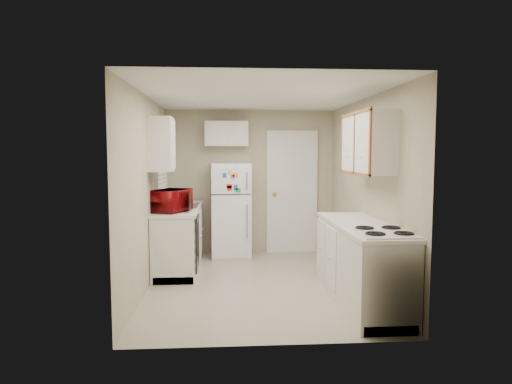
{
  "coord_description": "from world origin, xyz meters",
  "views": [
    {
      "loc": [
        -0.42,
        -5.77,
        1.7
      ],
      "look_at": [
        0.0,
        0.5,
        1.15
      ],
      "focal_mm": 32.0,
      "sensor_mm": 36.0,
      "label": 1
    }
  ],
  "objects": [
    {
      "name": "soap_bottle",
      "position": [
        -1.15,
        1.36,
        1.0
      ],
      "size": [
        0.11,
        0.11,
        0.18
      ],
      "primitive_type": "imported",
      "rotation": [
        0.0,
        0.0,
        -0.35
      ],
      "color": "silver",
      "rests_on": "left_counter"
    },
    {
      "name": "wall_front",
      "position": [
        0.0,
        -1.9,
        1.2
      ],
      "size": [
        2.8,
        2.8,
        0.0
      ],
      "primitive_type": "plane",
      "color": "#B2A78B",
      "rests_on": "floor"
    },
    {
      "name": "right_counter",
      "position": [
        1.1,
        -0.8,
        0.45
      ],
      "size": [
        0.6,
        2.0,
        0.9
      ],
      "primitive_type": "cube",
      "color": "silver",
      "rests_on": "floor"
    },
    {
      "name": "dishwasher",
      "position": [
        -0.81,
        0.3,
        0.49
      ],
      "size": [
        0.03,
        0.58,
        0.72
      ],
      "primitive_type": "cube",
      "color": "black",
      "rests_on": "floor"
    },
    {
      "name": "sink",
      "position": [
        -1.1,
        1.05,
        0.86
      ],
      "size": [
        0.54,
        0.74,
        0.16
      ],
      "primitive_type": "cube",
      "color": "gray",
      "rests_on": "left_counter"
    },
    {
      "name": "refrigerator",
      "position": [
        -0.34,
        1.58,
        0.76
      ],
      "size": [
        0.65,
        0.64,
        1.52
      ],
      "primitive_type": "cube",
      "rotation": [
        0.0,
        0.0,
        0.04
      ],
      "color": "white",
      "rests_on": "floor"
    },
    {
      "name": "upper_cabinet_right",
      "position": [
        1.25,
        -0.5,
        1.8
      ],
      "size": [
        0.3,
        1.2,
        0.7
      ],
      "primitive_type": "cube",
      "color": "silver",
      "rests_on": "wall_right"
    },
    {
      "name": "microwave",
      "position": [
        -1.15,
        0.38,
        1.05
      ],
      "size": [
        0.62,
        0.49,
        0.36
      ],
      "primitive_type": "imported",
      "rotation": [
        0.0,
        0.0,
        1.16
      ],
      "color": "maroon",
      "rests_on": "left_counter"
    },
    {
      "name": "ceiling",
      "position": [
        0.0,
        0.0,
        2.4
      ],
      "size": [
        3.8,
        3.8,
        0.0
      ],
      "primitive_type": "plane",
      "color": "white",
      "rests_on": "floor"
    },
    {
      "name": "wall_left",
      "position": [
        -1.4,
        0.0,
        1.2
      ],
      "size": [
        3.8,
        3.8,
        0.0
      ],
      "primitive_type": "plane",
      "color": "#B2A78B",
      "rests_on": "floor"
    },
    {
      "name": "upper_cabinet_left",
      "position": [
        -1.25,
        0.22,
        1.8
      ],
      "size": [
        0.3,
        0.45,
        0.7
      ],
      "primitive_type": "cube",
      "color": "silver",
      "rests_on": "wall_left"
    },
    {
      "name": "stove",
      "position": [
        1.15,
        -1.37,
        0.45
      ],
      "size": [
        0.62,
        0.76,
        0.91
      ],
      "primitive_type": "cube",
      "rotation": [
        0.0,
        0.0,
        0.01
      ],
      "color": "white",
      "rests_on": "floor"
    },
    {
      "name": "floor",
      "position": [
        0.0,
        0.0,
        0.0
      ],
      "size": [
        3.8,
        3.8,
        0.0
      ],
      "primitive_type": "plane",
      "color": "#BCB39E",
      "rests_on": "ground"
    },
    {
      "name": "window_blinds",
      "position": [
        -1.36,
        1.05,
        1.6
      ],
      "size": [
        0.1,
        0.98,
        1.08
      ],
      "primitive_type": "cube",
      "color": "silver",
      "rests_on": "wall_left"
    },
    {
      "name": "wall_back",
      "position": [
        0.0,
        1.9,
        1.2
      ],
      "size": [
        2.8,
        2.8,
        0.0
      ],
      "primitive_type": "plane",
      "color": "#B2A78B",
      "rests_on": "floor"
    },
    {
      "name": "interior_door",
      "position": [
        0.7,
        1.86,
        1.02
      ],
      "size": [
        0.86,
        0.06,
        2.08
      ],
      "primitive_type": "cube",
      "color": "white",
      "rests_on": "floor"
    },
    {
      "name": "left_counter",
      "position": [
        -1.1,
        0.9,
        0.45
      ],
      "size": [
        0.6,
        1.8,
        0.9
      ],
      "primitive_type": "cube",
      "color": "silver",
      "rests_on": "floor"
    },
    {
      "name": "wall_right",
      "position": [
        1.4,
        0.0,
        1.2
      ],
      "size": [
        3.8,
        3.8,
        0.0
      ],
      "primitive_type": "plane",
      "color": "#B2A78B",
      "rests_on": "floor"
    },
    {
      "name": "cabinet_over_fridge",
      "position": [
        -0.4,
        1.75,
        2.0
      ],
      "size": [
        0.7,
        0.3,
        0.4
      ],
      "primitive_type": "cube",
      "color": "silver",
      "rests_on": "wall_back"
    }
  ]
}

